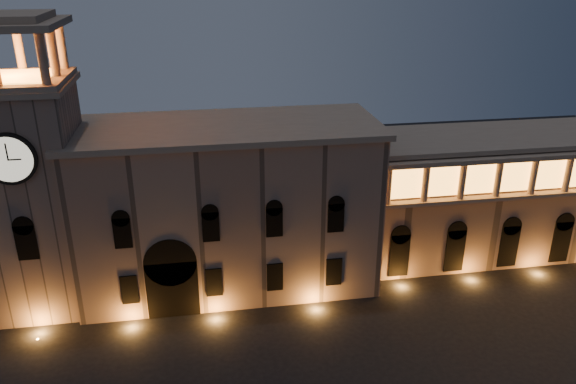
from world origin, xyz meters
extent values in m
cube|color=#90715E|center=(-2.00, 22.00, 8.50)|extent=(30.00, 12.00, 17.00)
cube|color=tan|center=(-2.00, 22.00, 17.30)|extent=(30.80, 12.80, 0.60)
cube|color=black|center=(-8.00, 16.60, 3.00)|extent=(5.00, 1.40, 6.00)
cylinder|color=black|center=(-8.00, 16.60, 6.00)|extent=(5.00, 1.40, 5.00)
cube|color=orange|center=(-8.00, 16.40, 2.80)|extent=(4.20, 0.20, 5.00)
cube|color=#90715E|center=(-20.50, 21.00, 11.00)|extent=(9.00, 9.00, 22.00)
cube|color=tan|center=(-20.50, 21.00, 22.25)|extent=(9.80, 9.80, 0.50)
cylinder|color=black|center=(-20.50, 16.32, 17.00)|extent=(4.60, 0.35, 4.60)
cylinder|color=beige|center=(-20.50, 16.18, 17.00)|extent=(4.00, 0.12, 4.00)
cube|color=tan|center=(-20.50, 21.00, 22.75)|extent=(9.40, 9.40, 0.50)
cube|color=orange|center=(-20.50, 21.00, 23.05)|extent=(6.80, 6.80, 0.15)
cylinder|color=tan|center=(-16.70, 17.20, 25.10)|extent=(0.76, 0.76, 4.20)
cylinder|color=tan|center=(-20.50, 24.80, 25.10)|extent=(0.76, 0.76, 4.20)
cylinder|color=tan|center=(-16.70, 24.80, 25.10)|extent=(0.76, 0.76, 4.20)
cylinder|color=tan|center=(-16.70, 21.00, 25.10)|extent=(0.76, 0.76, 4.20)
cube|color=tan|center=(-20.50, 21.00, 27.50)|extent=(9.80, 9.80, 0.60)
cube|color=tan|center=(-20.50, 21.00, 28.10)|extent=(7.50, 7.50, 0.60)
cube|color=#8A6B58|center=(32.00, 24.00, 7.00)|extent=(40.00, 10.00, 14.00)
cube|color=tan|center=(32.00, 24.00, 14.25)|extent=(40.60, 10.60, 0.50)
cube|color=tan|center=(32.00, 18.50, 9.30)|extent=(40.00, 1.20, 0.40)
cube|color=tan|center=(32.00, 18.50, 13.60)|extent=(40.00, 1.40, 0.50)
cube|color=orange|center=(32.00, 19.05, 11.50)|extent=(38.00, 0.15, 3.60)
cylinder|color=tan|center=(14.00, 18.50, 11.50)|extent=(0.70, 0.70, 4.00)
cylinder|color=tan|center=(18.00, 18.50, 11.50)|extent=(0.70, 0.70, 4.00)
cylinder|color=tan|center=(22.00, 18.50, 11.50)|extent=(0.70, 0.70, 4.00)
cylinder|color=tan|center=(26.00, 18.50, 11.50)|extent=(0.70, 0.70, 4.00)
cylinder|color=tan|center=(30.00, 18.50, 11.50)|extent=(0.70, 0.70, 4.00)
cylinder|color=tan|center=(34.00, 18.50, 11.50)|extent=(0.70, 0.70, 4.00)
camera|label=1|loc=(-4.66, -31.68, 32.51)|focal=35.00mm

